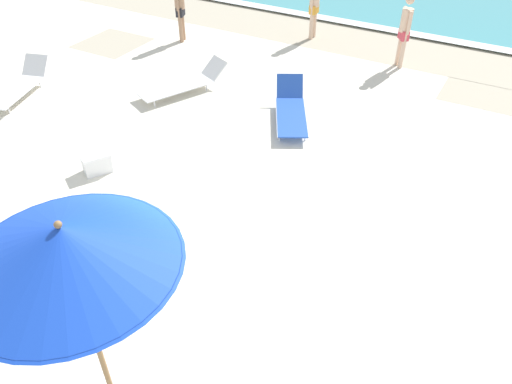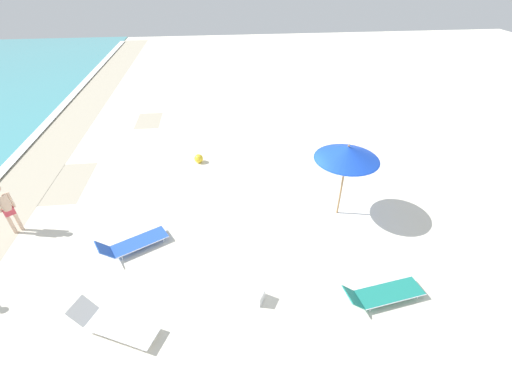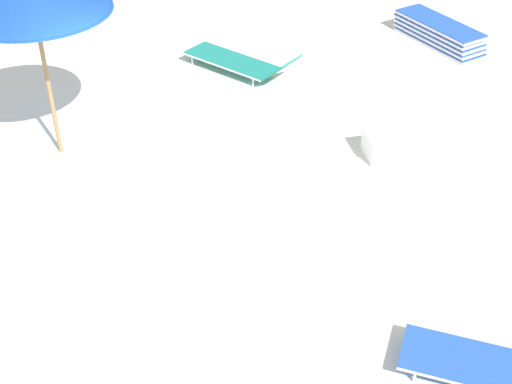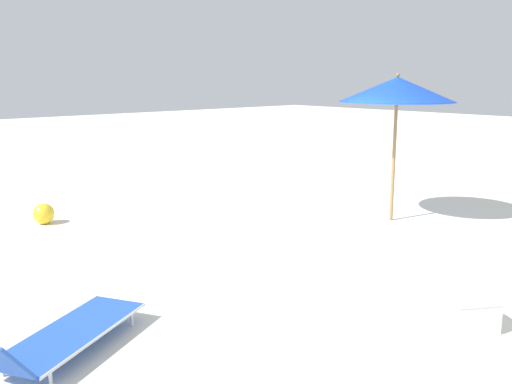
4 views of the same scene
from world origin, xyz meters
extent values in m
cube|color=silver|center=(0.00, 0.00, -0.08)|extent=(60.00, 60.00, 0.16)
cylinder|color=#9E7547|center=(0.35, -2.22, 1.17)|extent=(0.06, 0.06, 2.34)
cone|color=blue|center=(0.35, -2.22, 2.34)|extent=(2.01, 2.01, 0.43)
cylinder|color=#13359C|center=(0.35, -2.22, 2.14)|extent=(1.95, 1.95, 0.01)
sphere|color=#9E7547|center=(0.35, -2.22, 2.59)|extent=(0.07, 0.07, 0.07)
cube|color=blue|center=(-0.56, 4.23, 0.17)|extent=(1.30, 1.72, 0.03)
cylinder|color=silver|center=(-0.83, 4.09, 0.17)|extent=(0.80, 1.45, 0.03)
cylinder|color=silver|center=(-0.30, 4.37, 0.17)|extent=(0.80, 1.45, 0.03)
cylinder|color=silver|center=(-0.48, 3.55, 0.08)|extent=(0.03, 0.03, 0.16)
cylinder|color=silver|center=(-0.04, 3.79, 0.08)|extent=(0.03, 0.03, 0.16)
cylinder|color=silver|center=(-1.09, 4.67, 0.08)|extent=(0.03, 0.03, 0.16)
cylinder|color=silver|center=(-0.64, 4.91, 0.08)|extent=(0.03, 0.03, 0.16)
sphere|color=yellow|center=(4.28, 2.59, 0.18)|extent=(0.37, 0.37, 0.37)
cube|color=white|center=(-2.89, 0.99, 0.16)|extent=(0.54, 0.59, 0.32)
cube|color=white|center=(-2.89, 0.99, 0.35)|extent=(0.56, 0.61, 0.05)
camera|label=1|loc=(3.26, -4.09, 5.31)|focal=35.00mm
camera|label=2|loc=(-8.44, 1.54, 7.44)|focal=24.00mm
camera|label=3|loc=(4.18, 6.07, 5.60)|focal=50.00mm
camera|label=4|loc=(-5.52, 6.29, 2.59)|focal=40.00mm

